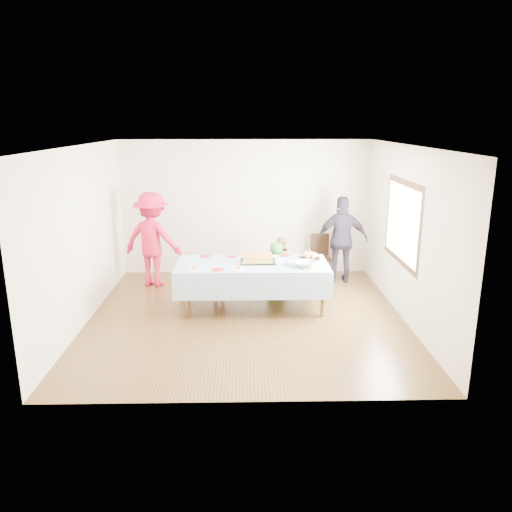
{
  "coord_description": "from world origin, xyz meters",
  "views": [
    {
      "loc": [
        -0.01,
        -7.48,
        3.06
      ],
      "look_at": [
        0.16,
        0.3,
        0.94
      ],
      "focal_mm": 35.0,
      "sensor_mm": 36.0,
      "label": 1
    }
  ],
  "objects_px": {
    "birthday_cake": "(258,259)",
    "party_table": "(252,266)",
    "dining_chair": "(320,253)",
    "adult_left": "(153,240)"
  },
  "relations": [
    {
      "from": "dining_chair",
      "to": "adult_left",
      "type": "distance_m",
      "value": 3.31
    },
    {
      "from": "dining_chair",
      "to": "birthday_cake",
      "type": "bearing_deg",
      "value": -129.32
    },
    {
      "from": "party_table",
      "to": "adult_left",
      "type": "relative_size",
      "value": 1.4
    },
    {
      "from": "dining_chair",
      "to": "adult_left",
      "type": "bearing_deg",
      "value": -172.89
    },
    {
      "from": "birthday_cake",
      "to": "dining_chair",
      "type": "distance_m",
      "value": 2.14
    },
    {
      "from": "birthday_cake",
      "to": "adult_left",
      "type": "distance_m",
      "value": 2.28
    },
    {
      "from": "party_table",
      "to": "adult_left",
      "type": "height_order",
      "value": "adult_left"
    },
    {
      "from": "birthday_cake",
      "to": "party_table",
      "type": "bearing_deg",
      "value": -138.15
    },
    {
      "from": "birthday_cake",
      "to": "dining_chair",
      "type": "relative_size",
      "value": 0.67
    },
    {
      "from": "dining_chair",
      "to": "adult_left",
      "type": "xyz_separation_m",
      "value": [
        -3.25,
        -0.48,
        0.41
      ]
    }
  ]
}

